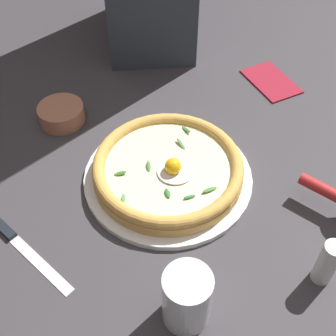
{
  "coord_description": "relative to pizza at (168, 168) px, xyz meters",
  "views": [
    {
      "loc": [
        -0.01,
        0.58,
        0.65
      ],
      "look_at": [
        0.05,
        0.03,
        0.03
      ],
      "focal_mm": 46.85,
      "sensor_mm": 36.0,
      "label": 1
    }
  ],
  "objects": [
    {
      "name": "table_knife",
      "position": [
        0.26,
        0.16,
        -0.03
      ],
      "size": [
        0.21,
        0.15,
        0.01
      ],
      "color": "silver",
      "rests_on": "ground"
    },
    {
      "name": "drinking_glass",
      "position": [
        -0.06,
        0.27,
        0.01
      ],
      "size": [
        0.07,
        0.07,
        0.11
      ],
      "color": "silver",
      "rests_on": "ground"
    },
    {
      "name": "side_bowl",
      "position": [
        0.25,
        -0.15,
        -0.01
      ],
      "size": [
        0.1,
        0.1,
        0.04
      ],
      "primitive_type": "cylinder",
      "color": "#BA7758",
      "rests_on": "ground"
    },
    {
      "name": "pizza_plate",
      "position": [
        0.0,
        -0.0,
        -0.03
      ],
      "size": [
        0.32,
        0.32,
        0.01
      ],
      "primitive_type": "cylinder",
      "color": "white",
      "rests_on": "ground"
    },
    {
      "name": "ground_plane",
      "position": [
        -0.05,
        -0.03,
        -0.05
      ],
      "size": [
        2.4,
        2.4,
        0.03
      ],
      "primitive_type": "cube",
      "color": "#393539",
      "rests_on": "ground"
    },
    {
      "name": "pizza",
      "position": [
        0.0,
        0.0,
        0.0
      ],
      "size": [
        0.29,
        0.29,
        0.06
      ],
      "color": "#D7A250",
      "rests_on": "pizza_plate"
    },
    {
      "name": "pepper_shaker",
      "position": [
        -0.27,
        0.18,
        0.01
      ],
      "size": [
        0.03,
        0.03,
        0.09
      ],
      "primitive_type": "cylinder",
      "color": "silver",
      "rests_on": "ground"
    },
    {
      "name": "folded_napkin",
      "position": [
        -0.22,
        -0.34,
        -0.03
      ],
      "size": [
        0.15,
        0.17,
        0.01
      ],
      "primitive_type": "cube",
      "rotation": [
        0.0,
        0.0,
        2.14
      ],
      "color": "maroon",
      "rests_on": "ground"
    }
  ]
}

